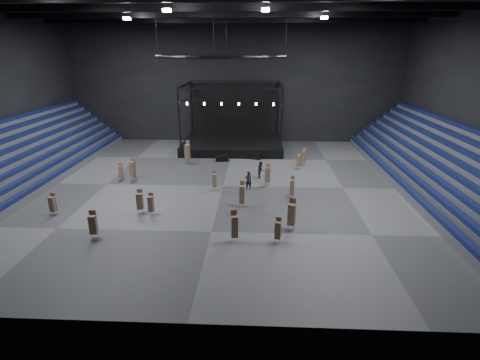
{
  "coord_description": "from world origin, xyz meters",
  "views": [
    {
      "loc": [
        3.49,
        -36.87,
        13.56
      ],
      "look_at": [
        1.86,
        -2.0,
        1.4
      ],
      "focal_mm": 28.0,
      "sensor_mm": 36.0,
      "label": 1
    }
  ],
  "objects_px": {
    "chair_stack_11": "(140,201)",
    "chair_stack_8": "(234,226)",
    "chair_stack_5": "(292,187)",
    "flight_case_right": "(256,156)",
    "chair_stack_10": "(121,171)",
    "chair_stack_6": "(187,152)",
    "flight_case_left": "(220,159)",
    "chair_stack_15": "(299,160)",
    "chair_stack_14": "(93,224)",
    "chair_stack_4": "(151,203)",
    "chair_stack_7": "(133,169)",
    "chair_stack_13": "(292,214)",
    "chair_stack_0": "(304,156)",
    "chair_stack_12": "(278,230)",
    "chair_stack_3": "(53,204)",
    "crew_member": "(261,170)",
    "man_center": "(248,180)",
    "chair_stack_2": "(214,180)",
    "flight_case_mid": "(224,158)",
    "chair_stack_9": "(268,174)",
    "stage": "(233,138)",
    "chair_stack_1": "(242,194)"
  },
  "relations": [
    {
      "from": "chair_stack_1",
      "to": "chair_stack_2",
      "type": "xyz_separation_m",
      "value": [
        -2.97,
        4.14,
        -0.18
      ]
    },
    {
      "from": "chair_stack_2",
      "to": "chair_stack_11",
      "type": "distance_m",
      "value": 8.34
    },
    {
      "from": "chair_stack_0",
      "to": "crew_member",
      "type": "relative_size",
      "value": 1.2
    },
    {
      "from": "chair_stack_4",
      "to": "man_center",
      "type": "height_order",
      "value": "chair_stack_4"
    },
    {
      "from": "flight_case_right",
      "to": "chair_stack_10",
      "type": "relative_size",
      "value": 0.67
    },
    {
      "from": "chair_stack_10",
      "to": "chair_stack_14",
      "type": "xyz_separation_m",
      "value": [
        2.61,
        -13.32,
        0.15
      ]
    },
    {
      "from": "stage",
      "to": "flight_case_mid",
      "type": "bearing_deg",
      "value": -96.08
    },
    {
      "from": "chair_stack_2",
      "to": "flight_case_mid",
      "type": "bearing_deg",
      "value": 82.71
    },
    {
      "from": "chair_stack_0",
      "to": "chair_stack_14",
      "type": "xyz_separation_m",
      "value": [
        -18.07,
        -20.0,
        0.06
      ]
    },
    {
      "from": "stage",
      "to": "chair_stack_14",
      "type": "xyz_separation_m",
      "value": [
        -8.74,
        -28.22,
        -0.25
      ]
    },
    {
      "from": "chair_stack_11",
      "to": "man_center",
      "type": "bearing_deg",
      "value": 32.59
    },
    {
      "from": "chair_stack_5",
      "to": "chair_stack_9",
      "type": "relative_size",
      "value": 0.93
    },
    {
      "from": "stage",
      "to": "chair_stack_12",
      "type": "height_order",
      "value": "stage"
    },
    {
      "from": "chair_stack_5",
      "to": "chair_stack_14",
      "type": "xyz_separation_m",
      "value": [
        -15.67,
        -9.03,
        0.09
      ]
    },
    {
      "from": "flight_case_left",
      "to": "chair_stack_2",
      "type": "bearing_deg",
      "value": -87.2
    },
    {
      "from": "chair_stack_9",
      "to": "chair_stack_3",
      "type": "bearing_deg",
      "value": -136.23
    },
    {
      "from": "chair_stack_3",
      "to": "chair_stack_14",
      "type": "xyz_separation_m",
      "value": [
        5.26,
        -3.99,
        0.13
      ]
    },
    {
      "from": "chair_stack_9",
      "to": "chair_stack_14",
      "type": "distance_m",
      "value": 18.31
    },
    {
      "from": "chair_stack_10",
      "to": "man_center",
      "type": "height_order",
      "value": "chair_stack_10"
    },
    {
      "from": "flight_case_left",
      "to": "man_center",
      "type": "distance_m",
      "value": 10.75
    },
    {
      "from": "flight_case_right",
      "to": "crew_member",
      "type": "xyz_separation_m",
      "value": [
        0.6,
        -7.5,
        0.48
      ]
    },
    {
      "from": "chair_stack_4",
      "to": "chair_stack_10",
      "type": "xyz_separation_m",
      "value": [
        -5.78,
        8.88,
        -0.01
      ]
    },
    {
      "from": "flight_case_left",
      "to": "chair_stack_3",
      "type": "relative_size",
      "value": 0.52
    },
    {
      "from": "chair_stack_3",
      "to": "chair_stack_13",
      "type": "xyz_separation_m",
      "value": [
        20.3,
        -1.83,
        0.3
      ]
    },
    {
      "from": "flight_case_left",
      "to": "chair_stack_15",
      "type": "height_order",
      "value": "chair_stack_15"
    },
    {
      "from": "flight_case_left",
      "to": "chair_stack_12",
      "type": "distance_m",
      "value": 22.12
    },
    {
      "from": "flight_case_left",
      "to": "chair_stack_5",
      "type": "xyz_separation_m",
      "value": [
        8.21,
        -12.14,
        0.76
      ]
    },
    {
      "from": "chair_stack_3",
      "to": "chair_stack_7",
      "type": "distance_m",
      "value": 10.16
    },
    {
      "from": "stage",
      "to": "chair_stack_9",
      "type": "xyz_separation_m",
      "value": [
        4.65,
        -15.74,
        -0.25
      ]
    },
    {
      "from": "chair_stack_13",
      "to": "man_center",
      "type": "bearing_deg",
      "value": 131.21
    },
    {
      "from": "chair_stack_5",
      "to": "chair_stack_12",
      "type": "bearing_deg",
      "value": -93.98
    },
    {
      "from": "chair_stack_4",
      "to": "flight_case_right",
      "type": "bearing_deg",
      "value": 67.1
    },
    {
      "from": "chair_stack_15",
      "to": "crew_member",
      "type": "distance_m",
      "value": 5.74
    },
    {
      "from": "stage",
      "to": "chair_stack_8",
      "type": "distance_m",
      "value": 28.29
    },
    {
      "from": "chair_stack_0",
      "to": "chair_stack_7",
      "type": "bearing_deg",
      "value": -143.51
    },
    {
      "from": "chair_stack_0",
      "to": "chair_stack_10",
      "type": "distance_m",
      "value": 21.73
    },
    {
      "from": "chair_stack_1",
      "to": "chair_stack_15",
      "type": "xyz_separation_m",
      "value": [
        6.34,
        11.86,
        -0.19
      ]
    },
    {
      "from": "chair_stack_13",
      "to": "chair_stack_15",
      "type": "bearing_deg",
      "value": 101.39
    },
    {
      "from": "flight_case_right",
      "to": "chair_stack_13",
      "type": "relative_size",
      "value": 0.5
    },
    {
      "from": "man_center",
      "to": "chair_stack_1",
      "type": "bearing_deg",
      "value": 64.1
    },
    {
      "from": "chair_stack_8",
      "to": "chair_stack_11",
      "type": "relative_size",
      "value": 1.14
    },
    {
      "from": "chair_stack_11",
      "to": "chair_stack_8",
      "type": "bearing_deg",
      "value": -31.24
    },
    {
      "from": "chair_stack_13",
      "to": "chair_stack_2",
      "type": "bearing_deg",
      "value": 148.78
    },
    {
      "from": "chair_stack_3",
      "to": "chair_stack_10",
      "type": "relative_size",
      "value": 1.01
    },
    {
      "from": "chair_stack_6",
      "to": "flight_case_left",
      "type": "bearing_deg",
      "value": 33.26
    },
    {
      "from": "flight_case_right",
      "to": "chair_stack_5",
      "type": "relative_size",
      "value": 0.61
    },
    {
      "from": "chair_stack_3",
      "to": "crew_member",
      "type": "distance_m",
      "value": 21.06
    },
    {
      "from": "chair_stack_5",
      "to": "chair_stack_8",
      "type": "distance_m",
      "value": 10.33
    },
    {
      "from": "chair_stack_7",
      "to": "chair_stack_13",
      "type": "distance_m",
      "value": 19.75
    },
    {
      "from": "flight_case_left",
      "to": "chair_stack_8",
      "type": "distance_m",
      "value": 21.42
    }
  ]
}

